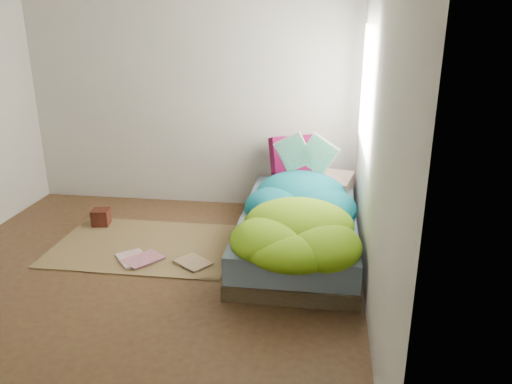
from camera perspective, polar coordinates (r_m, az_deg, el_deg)
ground at (r=4.13m, az=-13.19°, el=-9.38°), size 3.50×3.50×0.00m
room_walls at (r=3.66m, az=-14.93°, el=13.64°), size 3.54×3.54×2.62m
bed at (r=4.46m, az=4.88°, el=-4.30°), size 1.00×2.00×0.34m
duvet at (r=4.12m, az=4.83°, el=-1.16°), size 0.96×1.84×0.34m
rug at (r=4.64m, az=-12.56°, el=-5.96°), size 1.60×1.10×0.01m
pillow_floral at (r=5.06m, az=7.79°, el=1.31°), size 0.61×0.47×0.12m
pillow_magenta at (r=5.12m, az=4.40°, el=3.74°), size 0.49×0.34×0.48m
open_book at (r=4.72m, az=5.72°, el=5.53°), size 0.51×0.22×0.30m
wooden_box at (r=5.15m, az=-17.29°, el=-2.75°), size 0.18×0.18×0.16m
floor_book_a at (r=4.34m, az=-15.30°, el=-7.73°), size 0.36×0.38×0.02m
floor_book_b at (r=4.42m, az=-13.53°, el=-7.06°), size 0.36×0.38×0.03m
floor_book_c at (r=4.16m, az=-8.31°, el=-8.48°), size 0.35×0.34×0.02m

